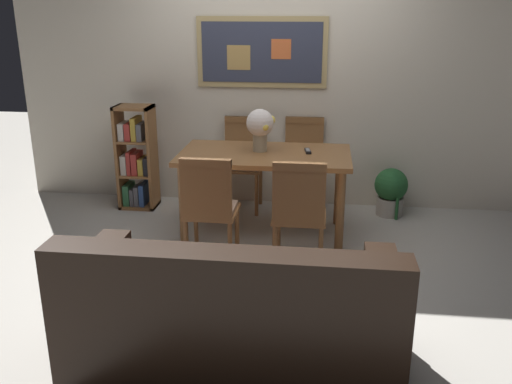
# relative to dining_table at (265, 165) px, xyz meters

# --- Properties ---
(ground_plane) EXTENTS (12.00, 12.00, 0.00)m
(ground_plane) POSITION_rel_dining_table_xyz_m (-0.02, -0.57, -0.65)
(ground_plane) COLOR #B7B2A8
(wall_back_with_painting) EXTENTS (5.20, 0.14, 2.60)m
(wall_back_with_painting) POSITION_rel_dining_table_xyz_m (-0.02, 0.94, 0.65)
(wall_back_with_painting) COLOR beige
(wall_back_with_painting) RESTS_ON ground_plane
(dining_table) EXTENTS (1.46, 0.83, 0.75)m
(dining_table) POSITION_rel_dining_table_xyz_m (0.00, 0.00, 0.00)
(dining_table) COLOR brown
(dining_table) RESTS_ON ground_plane
(dining_chair_far_right) EXTENTS (0.40, 0.41, 0.91)m
(dining_chair_far_right) POSITION_rel_dining_table_xyz_m (0.31, 0.75, -0.11)
(dining_chair_far_right) COLOR brown
(dining_chair_far_right) RESTS_ON ground_plane
(dining_chair_near_right) EXTENTS (0.40, 0.41, 0.91)m
(dining_chair_near_right) POSITION_rel_dining_table_xyz_m (0.33, -0.74, -0.11)
(dining_chair_near_right) COLOR brown
(dining_chair_near_right) RESTS_ON ground_plane
(dining_chair_near_left) EXTENTS (0.40, 0.41, 0.91)m
(dining_chair_near_left) POSITION_rel_dining_table_xyz_m (-0.34, -0.72, -0.11)
(dining_chair_near_left) COLOR brown
(dining_chair_near_left) RESTS_ON ground_plane
(dining_chair_far_left) EXTENTS (0.40, 0.41, 0.91)m
(dining_chair_far_left) POSITION_rel_dining_table_xyz_m (-0.30, 0.70, -0.11)
(dining_chair_far_left) COLOR brown
(dining_chair_far_left) RESTS_ON ground_plane
(leather_couch) EXTENTS (1.80, 0.84, 0.84)m
(leather_couch) POSITION_rel_dining_table_xyz_m (0.04, -1.96, -0.34)
(leather_couch) COLOR black
(leather_couch) RESTS_ON ground_plane
(bookshelf) EXTENTS (0.36, 0.28, 1.04)m
(bookshelf) POSITION_rel_dining_table_xyz_m (-1.35, 0.57, -0.16)
(bookshelf) COLOR brown
(bookshelf) RESTS_ON ground_plane
(potted_ivy) EXTENTS (0.32, 0.32, 0.49)m
(potted_ivy) POSITION_rel_dining_table_xyz_m (1.17, 0.64, -0.40)
(potted_ivy) COLOR #B2ADA3
(potted_ivy) RESTS_ON ground_plane
(flower_vase) EXTENTS (0.25, 0.24, 0.37)m
(flower_vase) POSITION_rel_dining_table_xyz_m (-0.05, 0.06, 0.33)
(flower_vase) COLOR tan
(flower_vase) RESTS_ON dining_table
(tv_remote) EXTENTS (0.07, 0.16, 0.02)m
(tv_remote) POSITION_rel_dining_table_xyz_m (0.36, 0.07, 0.12)
(tv_remote) COLOR black
(tv_remote) RESTS_ON dining_table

